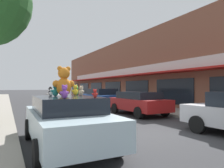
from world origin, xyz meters
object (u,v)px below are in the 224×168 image
teddy_bear_teal (55,90)px  parked_car_far_center (138,102)px  teddy_bear_purple (65,92)px  teddy_bear_green (77,91)px  teddy_bear_giant (64,82)px  teddy_bear_yellow (75,90)px  teddy_bear_white (51,93)px  parked_car_far_right (102,97)px  plush_art_car (66,120)px  teddy_bear_cream (81,91)px  teddy_bear_black (50,91)px  teddy_bear_brown (63,93)px  teddy_bear_red (95,94)px

teddy_bear_teal → parked_car_far_center: bearing=-149.1°
teddy_bear_purple → teddy_bear_green: bearing=-131.4°
teddy_bear_giant → teddy_bear_yellow: 0.94m
teddy_bear_giant → teddy_bear_teal: teddy_bear_giant is taller
teddy_bear_white → teddy_bear_giant: bearing=172.5°
teddy_bear_giant → teddy_bear_green: (0.65, 0.80, -0.28)m
teddy_bear_yellow → teddy_bear_purple: 2.06m
teddy_bear_yellow → parked_car_far_right: size_ratio=0.08×
plush_art_car → teddy_bear_purple: (-0.31, -1.00, 0.83)m
teddy_bear_green → teddy_bear_teal: (-0.86, -0.60, 0.03)m
plush_art_car → teddy_bear_cream: bearing=35.6°
parked_car_far_center → teddy_bear_yellow: bearing=-145.1°
teddy_bear_giant → parked_car_far_right: size_ratio=0.20×
teddy_bear_yellow → teddy_bear_cream: teddy_bear_yellow is taller
teddy_bear_black → teddy_bear_cream: (0.84, -0.70, 0.01)m
plush_art_car → teddy_bear_brown: 0.81m
teddy_bear_giant → teddy_bear_black: (-0.22, 0.92, -0.30)m
teddy_bear_teal → teddy_bear_purple: (-0.08, -1.39, -0.02)m
teddy_bear_purple → parked_car_far_right: bearing=-135.1°
teddy_bear_purple → parked_car_far_center: bearing=-153.9°
plush_art_car → parked_car_far_center: bearing=39.4°
teddy_bear_yellow → teddy_bear_brown: bearing=37.9°
teddy_bear_cream → teddy_bear_brown: 0.92m
teddy_bear_purple → teddy_bear_red: bearing=167.0°
teddy_bear_brown → teddy_bear_green: bearing=-75.7°
teddy_bear_giant → teddy_bear_green: bearing=-129.8°
teddy_bear_cream → parked_car_far_right: teddy_bear_cream is taller
teddy_bear_yellow → teddy_bear_black: bearing=-34.1°
teddy_bear_giant → teddy_bear_red: size_ratio=3.97×
teddy_bear_black → teddy_bear_red: (0.75, -2.06, -0.03)m
parked_car_far_center → teddy_bear_cream: bearing=-141.5°
teddy_bear_teal → teddy_bear_brown: 0.54m
teddy_bear_black → parked_car_far_center: size_ratio=0.07×
plush_art_car → teddy_bear_purple: 1.34m
teddy_bear_purple → parked_car_far_center: size_ratio=0.08×
teddy_bear_teal → parked_car_far_center: size_ratio=0.09×
plush_art_car → teddy_bear_yellow: teddy_bear_yellow is taller
teddy_bear_yellow → teddy_bear_green: size_ratio=1.12×
teddy_bear_cream → teddy_bear_black: bearing=27.2°
teddy_bear_giant → teddy_bear_purple: 1.25m
teddy_bear_giant → teddy_bear_white: size_ratio=4.12×
plush_art_car → teddy_bear_purple: size_ratio=13.46×
teddy_bear_black → plush_art_car: bearing=36.7°
plush_art_car → teddy_bear_brown: teddy_bear_brown is taller
teddy_bear_black → teddy_bear_red: 2.19m
plush_art_car → teddy_bear_giant: 1.12m
teddy_bear_yellow → teddy_bear_white: bearing=-1.6°
teddy_bear_white → teddy_bear_purple: bearing=139.2°
teddy_bear_red → teddy_bear_white: bearing=-53.7°
teddy_bear_black → teddy_bear_cream: size_ratio=0.91×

